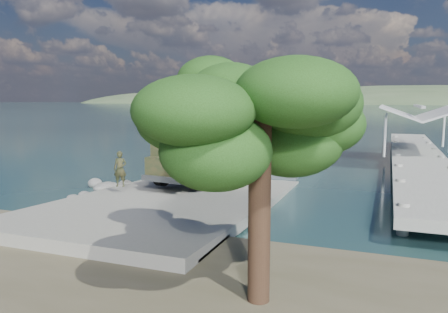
{
  "coord_description": "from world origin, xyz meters",
  "views": [
    {
      "loc": [
        10.65,
        -21.57,
        5.74
      ],
      "look_at": [
        0.23,
        6.0,
        1.87
      ],
      "focal_mm": 35.0,
      "sensor_mm": 36.0,
      "label": 1
    }
  ],
  "objects_px": {
    "pier": "(417,148)",
    "overhang_tree": "(247,111)",
    "military_truck": "(205,149)",
    "landing_craft": "(276,146)",
    "soldier": "(120,176)"
  },
  "relations": [
    {
      "from": "pier",
      "to": "overhang_tree",
      "type": "height_order",
      "value": "overhang_tree"
    },
    {
      "from": "military_truck",
      "to": "overhang_tree",
      "type": "relative_size",
      "value": 1.21
    },
    {
      "from": "landing_craft",
      "to": "overhang_tree",
      "type": "xyz_separation_m",
      "value": [
        7.6,
        -33.84,
        4.58
      ]
    },
    {
      "from": "military_truck",
      "to": "soldier",
      "type": "distance_m",
      "value": 6.34
    },
    {
      "from": "landing_craft",
      "to": "military_truck",
      "type": "bearing_deg",
      "value": -92.65
    },
    {
      "from": "landing_craft",
      "to": "overhang_tree",
      "type": "height_order",
      "value": "landing_craft"
    },
    {
      "from": "pier",
      "to": "landing_craft",
      "type": "height_order",
      "value": "landing_craft"
    },
    {
      "from": "pier",
      "to": "landing_craft",
      "type": "relative_size",
      "value": 1.24
    },
    {
      "from": "soldier",
      "to": "pier",
      "type": "bearing_deg",
      "value": 32.1
    },
    {
      "from": "overhang_tree",
      "to": "military_truck",
      "type": "bearing_deg",
      "value": 117.03
    },
    {
      "from": "pier",
      "to": "overhang_tree",
      "type": "relative_size",
      "value": 5.89
    },
    {
      "from": "soldier",
      "to": "landing_craft",
      "type": "bearing_deg",
      "value": 64.91
    },
    {
      "from": "pier",
      "to": "soldier",
      "type": "bearing_deg",
      "value": -129.27
    },
    {
      "from": "overhang_tree",
      "to": "landing_craft",
      "type": "bearing_deg",
      "value": 102.65
    },
    {
      "from": "soldier",
      "to": "overhang_tree",
      "type": "height_order",
      "value": "overhang_tree"
    }
  ]
}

